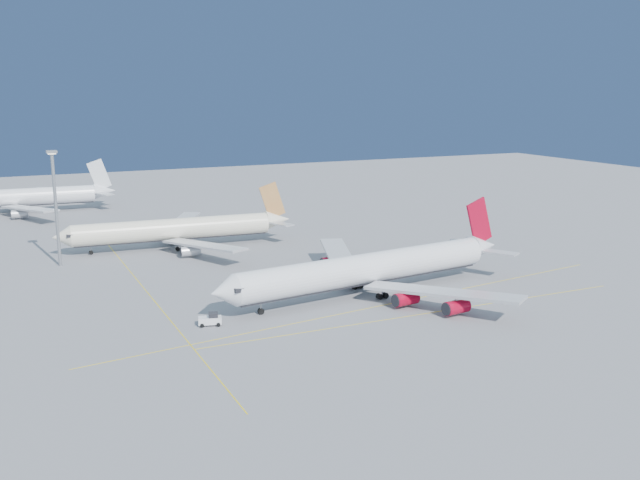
{
  "coord_description": "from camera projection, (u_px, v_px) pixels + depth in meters",
  "views": [
    {
      "loc": [
        -67.84,
        -121.82,
        41.52
      ],
      "look_at": [
        0.86,
        25.02,
        7.0
      ],
      "focal_mm": 40.0,
      "sensor_mm": 36.0,
      "label": 1
    }
  ],
  "objects": [
    {
      "name": "airliner_third",
      "position": [
        17.0,
        198.0,
        241.41
      ],
      "size": [
        65.23,
        60.17,
        17.51
      ],
      "rotation": [
        0.0,
        0.0,
        -0.04
      ],
      "color": "white",
      "rests_on": "ground"
    },
    {
      "name": "airliner_etihad",
      "position": [
        178.0,
        229.0,
        188.93
      ],
      "size": [
        62.9,
        58.03,
        16.41
      ],
      "rotation": [
        0.0,
        0.0,
        -0.06
      ],
      "color": "beige",
      "rests_on": "ground"
    },
    {
      "name": "light_mast",
      "position": [
        55.0,
        199.0,
        166.93
      ],
      "size": [
        2.38,
        2.38,
        27.51
      ],
      "color": "gray",
      "rests_on": "ground"
    },
    {
      "name": "taxiway_lines",
      "position": [
        289.0,
        298.0,
        144.21
      ],
      "size": [
        118.86,
        140.0,
        0.02
      ],
      "color": "yellow",
      "rests_on": "ground"
    },
    {
      "name": "airliner_virgin",
      "position": [
        372.0,
        268.0,
        146.41
      ],
      "size": [
        71.59,
        63.81,
        17.67
      ],
      "rotation": [
        0.0,
        0.0,
        0.13
      ],
      "color": "white",
      "rests_on": "ground"
    },
    {
      "name": "pushback_tug",
      "position": [
        211.0,
        319.0,
        127.39
      ],
      "size": [
        4.49,
        3.35,
        2.3
      ],
      "rotation": [
        0.0,
        0.0,
        -0.26
      ],
      "color": "white",
      "rests_on": "ground"
    },
    {
      "name": "ground",
      "position": [
        368.0,
        297.0,
        144.69
      ],
      "size": [
        500.0,
        500.0,
        0.0
      ],
      "primitive_type": "plane",
      "color": "slate",
      "rests_on": "ground"
    }
  ]
}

